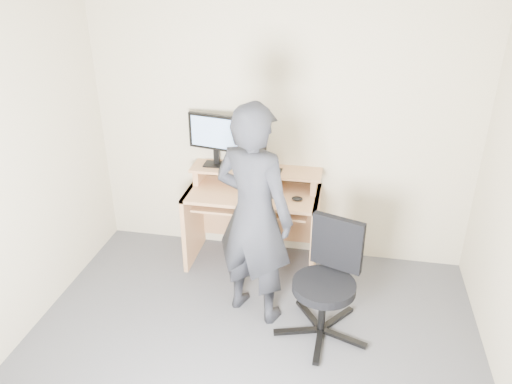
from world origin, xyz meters
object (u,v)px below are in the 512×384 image
(desk, at_px, (254,207))
(office_chair, at_px, (328,276))
(monitor, at_px, (215,136))
(person, at_px, (254,216))

(desk, distance_m, office_chair, 1.16)
(desk, height_order, office_chair, office_chair)
(desk, bearing_deg, monitor, 167.71)
(person, bearing_deg, office_chair, -169.84)
(desk, height_order, person, person)
(monitor, bearing_deg, desk, -1.16)
(desk, relative_size, office_chair, 1.32)
(desk, height_order, monitor, monitor)
(desk, distance_m, monitor, 0.76)
(desk, xyz_separation_m, monitor, (-0.38, 0.08, 0.66))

